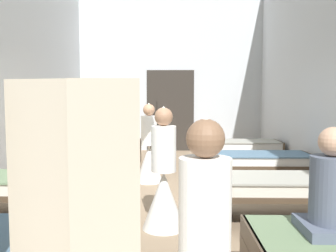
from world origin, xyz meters
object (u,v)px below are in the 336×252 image
privacy_screen (38,219)px  bed_left_row_1 (38,186)px  bed_right_row_2 (258,161)px  nurse_mid_aisle (149,154)px  bed_left_row_3 (100,146)px  bed_right_row_3 (239,146)px  bed_right_row_1 (293,187)px  nurse_far_aisle (163,185)px  bed_left_row_2 (78,160)px  patient_seated_primary (332,194)px

privacy_screen → bed_left_row_1: bearing=122.6°
bed_right_row_2 → nurse_mid_aisle: (-2.00, 0.17, 0.09)m
bed_left_row_3 → bed_right_row_3: size_ratio=1.00×
bed_right_row_1 → nurse_mid_aisle: bearing=134.1°
bed_right_row_2 → privacy_screen: size_ratio=1.12×
nurse_mid_aisle → nurse_far_aisle: (0.35, -2.37, 0.00)m
bed_left_row_1 → bed_left_row_3: same height
bed_left_row_3 → bed_left_row_1: bearing=-90.0°
bed_left_row_1 → bed_left_row_2: 1.90m
patient_seated_primary → privacy_screen: (-2.01, -0.52, -0.02)m
bed_right_row_3 → privacy_screen: 6.65m
bed_left_row_3 → privacy_screen: 6.29m
nurse_far_aisle → privacy_screen: privacy_screen is taller
bed_right_row_2 → nurse_far_aisle: 2.75m
bed_left_row_2 → bed_right_row_2: bearing=0.0°
bed_left_row_3 → nurse_far_aisle: 4.42m
bed_left_row_3 → nurse_mid_aisle: size_ratio=1.28×
bed_left_row_1 → bed_left_row_3: size_ratio=1.00×
bed_left_row_1 → bed_right_row_2: same height
bed_right_row_1 → patient_seated_primary: size_ratio=2.37×
nurse_far_aisle → privacy_screen: (-0.70, -2.10, 0.32)m
bed_right_row_1 → bed_left_row_3: bearing=131.0°
bed_right_row_1 → nurse_mid_aisle: 2.88m
bed_left_row_2 → bed_right_row_2: (3.31, 0.00, 0.00)m
bed_left_row_3 → bed_right_row_3: bearing=0.0°
bed_right_row_2 → bed_left_row_3: (-3.31, 1.90, 0.00)m
patient_seated_primary → bed_right_row_1: bearing=79.5°
bed_left_row_3 → nurse_mid_aisle: (1.30, -1.73, 0.09)m
bed_left_row_1 → bed_left_row_3: (0.00, 3.80, 0.00)m
bed_left_row_1 → bed_left_row_2: same height
bed_right_row_2 → nurse_far_aisle: bearing=-126.9°
bed_left_row_3 → bed_right_row_3: same height
bed_left_row_2 → nurse_mid_aisle: 1.32m
nurse_far_aisle → nurse_mid_aisle: bearing=144.6°
bed_right_row_1 → bed_left_row_2: (-3.31, 1.90, 0.00)m
patient_seated_primary → bed_left_row_3: bearing=117.5°
bed_left_row_2 → patient_seated_primary: 4.82m
bed_left_row_2 → bed_left_row_3: bearing=90.0°
bed_right_row_3 → nurse_far_aisle: (-1.65, -4.10, 0.09)m
bed_right_row_3 → nurse_mid_aisle: size_ratio=1.28×
bed_left_row_2 → bed_left_row_1: bearing=-90.0°
bed_left_row_2 → privacy_screen: 4.43m
bed_left_row_2 → nurse_mid_aisle: bearing=7.3°
nurse_mid_aisle → bed_left_row_3: bearing=107.8°
privacy_screen → bed_right_row_2: bearing=72.4°
bed_right_row_1 → bed_right_row_3: (0.00, 3.80, 0.00)m
bed_left_row_1 → patient_seated_primary: (2.96, -1.89, 0.43)m
bed_left_row_1 → nurse_far_aisle: nurse_far_aisle is taller
patient_seated_primary → privacy_screen: bearing=-165.6°
bed_right_row_2 → privacy_screen: privacy_screen is taller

